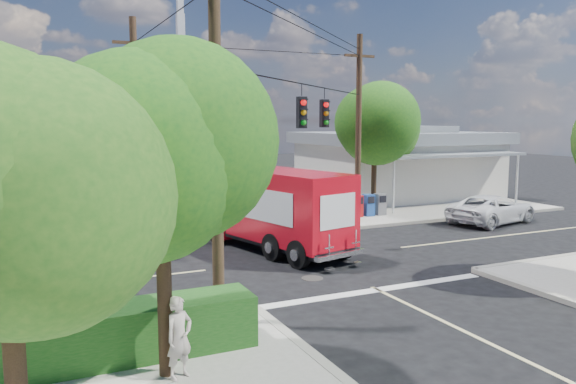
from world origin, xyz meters
TOP-DOWN VIEW (x-y plane):
  - ground at (0.00, 0.00)m, footprint 120.00×120.00m
  - sidewalk_ne at (10.88, 10.88)m, footprint 14.12×14.12m
  - road_markings at (0.00, -1.47)m, footprint 32.00×32.00m
  - building_ne at (12.50, 11.97)m, footprint 11.80×10.20m
  - radio_tower at (0.50, 20.00)m, footprint 0.80×0.80m
  - tree_sw_front at (-6.99, -7.54)m, footprint 3.88×3.78m
  - tree_sw_back at (-9.49, -10.04)m, footprint 3.56×3.42m
  - tree_ne_front at (7.21, 6.76)m, footprint 4.21×4.14m
  - tree_ne_back at (9.81, 8.96)m, footprint 3.77×3.66m
  - palm_nw_front at (-7.50, 7.50)m, footprint 3.01×3.08m
  - palm_nw_back at (-9.50, 9.00)m, footprint 3.01×3.08m
  - utility_poles at (-1.58, 1.60)m, footprint 12.00×10.68m
  - picket_fence at (-7.80, -5.60)m, footprint 5.94×0.06m
  - hedge_sw at (-8.00, -6.40)m, footprint 6.20×1.20m
  - vending_boxes at (6.50, 6.20)m, footprint 1.90×0.50m
  - delivery_truck at (-0.67, 1.50)m, footprint 3.83×7.52m
  - parked_car at (11.25, 2.53)m, footprint 5.42×3.41m
  - pedestrian at (-6.80, -7.74)m, footprint 0.69×0.59m

SIDE VIEW (x-z plane):
  - ground at x=0.00m, z-range 0.00..0.00m
  - road_markings at x=0.00m, z-range 0.00..0.01m
  - sidewalk_ne at x=10.88m, z-range 0.00..0.14m
  - picket_fence at x=-7.80m, z-range 0.18..1.18m
  - hedge_sw at x=-8.00m, z-range 0.14..1.24m
  - vending_boxes at x=6.50m, z-range 0.14..1.24m
  - parked_car at x=11.25m, z-range 0.00..1.40m
  - pedestrian at x=-6.80m, z-range 0.14..1.72m
  - delivery_truck at x=-0.67m, z-range 0.02..3.15m
  - building_ne at x=12.50m, z-range 0.07..4.57m
  - tree_sw_back at x=-9.49m, z-range 1.19..6.60m
  - tree_ne_back at x=9.81m, z-range 1.27..7.10m
  - tree_sw_front at x=-6.99m, z-range 1.32..7.35m
  - palm_nw_back at x=-9.50m, z-range 2.08..7.27m
  - utility_poles at x=-1.58m, z-range 0.17..9.17m
  - tree_ne_front at x=7.21m, z-range 1.44..8.09m
  - palm_nw_front at x=-7.50m, z-range 2.25..7.84m
  - radio_tower at x=0.50m, z-range -2.86..14.14m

